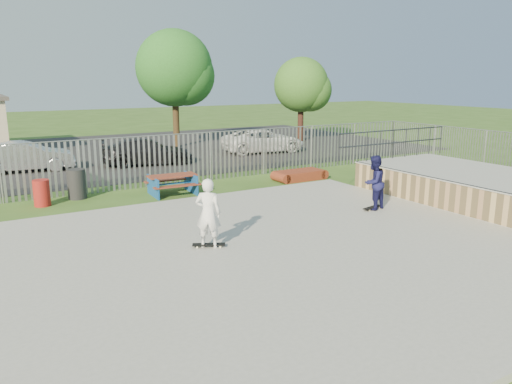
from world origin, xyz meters
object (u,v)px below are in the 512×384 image
funbox (300,175)px  trash_bin_red (42,193)px  trash_bin_grey (77,184)px  tree_mid (174,68)px  tree_right (301,85)px  car_white (263,141)px  skater_navy (374,183)px  car_dark (147,152)px  picnic_table (172,184)px  skater_white (208,213)px  car_silver (26,157)px

funbox → trash_bin_red: (-9.93, 0.81, 0.25)m
funbox → trash_bin_grey: trash_bin_grey is taller
tree_mid → tree_right: tree_mid is taller
car_white → skater_navy: bearing=171.0°
car_dark → funbox: bearing=-136.3°
picnic_table → car_dark: bearing=81.9°
trash_bin_grey → car_white: size_ratio=0.22×
trash_bin_grey → tree_right: (16.28, 9.25, 3.17)m
picnic_table → tree_right: 17.06m
car_dark → skater_navy: bearing=-154.4°
funbox → trash_bin_grey: bearing=171.2°
trash_bin_grey → skater_navy: 10.19m
car_dark → tree_mid: 7.57m
funbox → trash_bin_grey: 8.81m
picnic_table → trash_bin_red: size_ratio=2.04×
skater_white → car_dark: bearing=-65.0°
picnic_table → funbox: (5.57, -0.19, -0.18)m
picnic_table → trash_bin_red: bearing=174.8°
trash_bin_grey → skater_white: (1.58, -7.46, 0.48)m
trash_bin_grey → picnic_table: bearing=-19.4°
trash_bin_red → skater_navy: bearing=-35.9°
funbox → skater_navy: (-1.17, -5.55, 0.81)m
tree_mid → trash_bin_grey: bearing=-126.8°
picnic_table → car_silver: car_silver is taller
car_dark → car_white: bearing=-73.2°
funbox → picnic_table: bearing=177.7°
car_silver → skater_navy: 15.79m
trash_bin_red → car_silver: bearing=87.3°
skater_navy → skater_white: 5.99m
trash_bin_red → car_dark: car_dark is taller
trash_bin_grey → skater_white: skater_white is taller
trash_bin_red → skater_navy: skater_navy is taller
picnic_table → trash_bin_grey: 3.33m
trash_bin_grey → skater_navy: skater_navy is taller
trash_bin_red → car_dark: 8.22m
funbox → skater_navy: bearing=-102.2°
funbox → skater_navy: 5.73m
trash_bin_grey → car_dark: 7.05m
trash_bin_red → skater_white: (2.81, -6.98, 0.56)m
car_dark → skater_white: skater_white is taller
funbox → skater_white: size_ratio=1.14×
car_dark → skater_navy: size_ratio=2.57×
car_white → tree_right: bearing=-49.3°
car_dark → car_white: car_white is taller
trash_bin_red → car_white: 14.35m
car_silver → skater_navy: size_ratio=2.41×
funbox → trash_bin_red: trash_bin_red is taller
car_silver → tree_mid: size_ratio=0.59×
car_white → tree_right: 6.45m
skater_navy → skater_white: (-5.95, -0.62, 0.00)m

